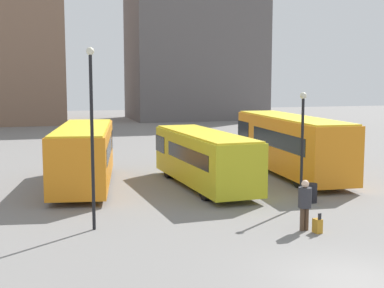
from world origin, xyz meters
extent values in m
plane|color=slate|center=(0.00, 0.00, 0.00)|extent=(160.00, 160.00, 0.00)
cube|color=#5B5656|center=(13.10, 57.88, 11.39)|extent=(17.45, 11.37, 22.78)
cube|color=orange|center=(-5.79, 15.10, 1.63)|extent=(4.19, 9.82, 2.71)
cube|color=black|center=(-5.12, 18.94, 1.97)|extent=(2.89, 2.18, 1.03)
cube|color=black|center=(-5.94, 14.26, 1.97)|extent=(3.63, 6.45, 0.81)
cube|color=yellow|center=(-5.79, 15.10, 3.03)|extent=(3.95, 9.59, 0.08)
cylinder|color=black|center=(-5.28, 18.01, 0.51)|extent=(2.62, 1.43, 1.01)
cylinder|color=black|center=(-6.30, 12.20, 0.51)|extent=(2.62, 1.43, 1.01)
cube|color=gold|center=(0.01, 13.29, 1.49)|extent=(2.86, 9.41, 2.41)
cube|color=black|center=(-0.16, 17.10, 1.79)|extent=(2.54, 1.83, 0.91)
cube|color=black|center=(0.05, 12.46, 1.79)|extent=(2.73, 6.06, 0.72)
cube|color=yellow|center=(0.01, 13.29, 2.73)|extent=(2.66, 9.21, 0.08)
cylinder|color=black|center=(-0.12, 16.17, 0.52)|extent=(2.37, 1.15, 1.05)
cylinder|color=black|center=(0.15, 10.41, 0.52)|extent=(2.37, 1.15, 1.05)
cube|color=orange|center=(5.79, 15.16, 1.77)|extent=(3.23, 11.56, 2.95)
cube|color=black|center=(6.08, 19.83, 2.14)|extent=(2.68, 2.25, 1.12)
cube|color=black|center=(5.72, 14.13, 2.14)|extent=(3.00, 7.46, 0.88)
cube|color=yellow|center=(5.79, 15.16, 3.29)|extent=(3.01, 11.32, 0.08)
cylinder|color=black|center=(6.01, 18.69, 0.55)|extent=(2.48, 1.24, 1.09)
cylinder|color=black|center=(5.57, 11.62, 0.55)|extent=(2.48, 1.24, 1.09)
cylinder|color=#4C3828|center=(0.98, 4.74, 0.42)|extent=(0.18, 0.18, 0.84)
cylinder|color=#4C3828|center=(1.17, 4.76, 0.42)|extent=(0.18, 0.18, 0.84)
cylinder|color=#2D2D33|center=(1.07, 4.75, 1.21)|extent=(0.53, 0.53, 0.73)
sphere|color=beige|center=(1.07, 4.75, 1.72)|extent=(0.28, 0.28, 0.28)
cube|color=#B27A1E|center=(1.37, 4.33, 0.25)|extent=(0.28, 0.34, 0.51)
cube|color=black|center=(1.39, 4.22, 0.62)|extent=(0.14, 0.04, 0.23)
cylinder|color=black|center=(-6.20, 7.04, 3.17)|extent=(0.12, 0.12, 6.33)
sphere|color=beige|center=(-6.20, 7.04, 6.42)|extent=(0.28, 0.28, 0.28)
cylinder|color=black|center=(2.73, 8.12, 2.33)|extent=(0.12, 0.12, 4.67)
sphere|color=beige|center=(2.73, 8.12, 4.75)|extent=(0.28, 0.28, 0.28)
cylinder|color=black|center=(3.51, 8.61, 0.42)|extent=(0.52, 0.52, 0.85)
camera|label=1|loc=(-8.20, -12.12, 5.48)|focal=50.00mm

